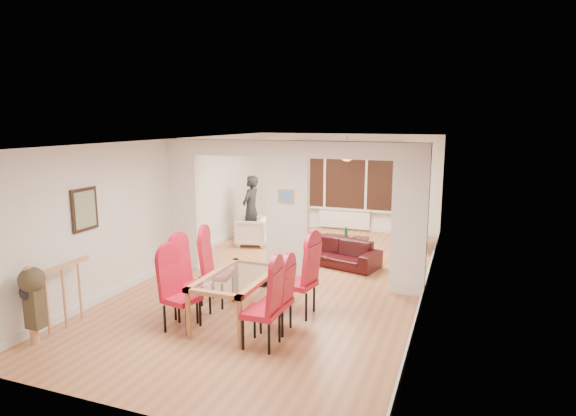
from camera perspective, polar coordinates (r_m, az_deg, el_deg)
The scene contains 24 objects.
floor at distance 9.20m, azimuth -0.04°, elevation -8.39°, with size 5.00×9.00×0.01m, color #B27047.
room_walls at distance 8.87m, azimuth -0.04°, elevation -0.42°, with size 5.00×9.00×2.60m, color silver, non-canonical shape.
divider_wall at distance 8.87m, azimuth -0.04°, elevation -0.42°, with size 5.00×0.18×2.60m, color white.
bay_window_blinds at distance 13.05m, azimuth 6.83°, elevation 3.90°, with size 3.00×0.08×1.80m, color black.
radiator at distance 13.20m, azimuth 6.68°, elevation -1.30°, with size 1.40×0.08×0.50m, color white.
pendant_light at distance 11.81m, azimuth 7.00°, elevation 6.38°, with size 0.36×0.36×0.36m, color orange.
stair_newel at distance 7.65m, azimuth -25.33°, elevation -9.05°, with size 0.40×1.20×1.10m, color tan, non-canonical shape.
wall_poster at distance 8.10m, azimuth -22.97°, elevation -0.15°, with size 0.04×0.52×0.67m, color gray.
pillar_photo at distance 8.73m, azimuth -0.26°, elevation 1.40°, with size 0.30×0.03×0.25m, color #4C8CD8.
dining_table at distance 7.26m, azimuth -5.97°, elevation -10.66°, with size 0.88×1.56×0.73m, color #AD693F, non-canonical shape.
dining_chair_la at distance 7.10m, azimuth -12.49°, elevation -9.79°, with size 0.44×0.44×1.10m, color #B61228, non-canonical shape.
dining_chair_lb at distance 7.48m, azimuth -11.30°, elevation -8.48°, with size 0.46×0.46×1.14m, color #B61228, non-canonical shape.
dining_chair_lc at distance 7.94m, azimuth -8.44°, elevation -7.31°, with size 0.45×0.45×1.14m, color #B61228, non-canonical shape.
dining_chair_ra at distance 6.46m, azimuth -3.19°, elevation -11.54°, with size 0.45×0.45×1.12m, color #B61228, non-canonical shape.
dining_chair_rb at distance 6.90m, azimuth -1.47°, elevation -10.47°, with size 0.41×0.41×1.02m, color #B61228, non-canonical shape.
dining_chair_rc at distance 7.42m, azimuth 1.22°, elevation -8.29°, with size 0.47×0.47×1.18m, color #B61228, non-canonical shape.
sofa at distance 10.07m, azimuth 5.67°, elevation -5.21°, with size 1.81×0.71×0.53m, color black.
armchair at distance 11.56m, azimuth -4.30°, elevation -2.76°, with size 0.74×0.72×0.67m, color beige.
person at distance 11.84m, azimuth -4.42°, elevation -0.07°, with size 0.39×0.59×1.63m, color black.
television at distance 11.54m, azimuth 14.70°, elevation -3.30°, with size 0.14×1.04×0.60m, color black.
coffee_table at distance 11.45m, azimuth 6.75°, elevation -4.04°, with size 1.06×0.53×0.24m, color #321911, non-canonical shape.
bottle at distance 11.28m, azimuth 6.88°, elevation -2.90°, with size 0.07×0.07×0.28m, color #143F19.
bowl at distance 11.28m, azimuth 7.35°, elevation -3.48°, with size 0.24×0.24×0.06m, color #321911.
shoes at distance 8.85m, azimuth -2.32°, elevation -8.82°, with size 0.26×0.28×0.11m, color black, non-canonical shape.
Camera 1 is at (3.05, -8.16, 2.98)m, focal length 30.00 mm.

